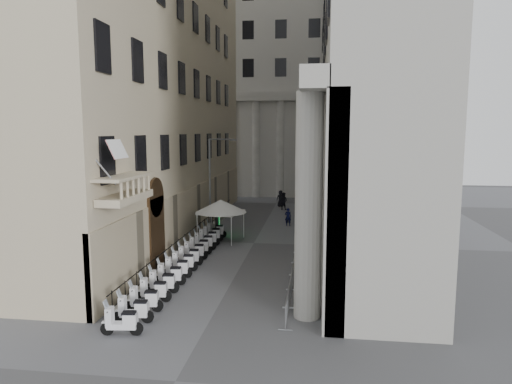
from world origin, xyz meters
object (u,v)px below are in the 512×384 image
security_tent (219,206)px  scooter_0 (123,335)px  street_lamp (213,177)px  pedestrian_b (283,201)px  info_kiosk (217,225)px  pedestrian_a (288,217)px

security_tent → scooter_0: bearing=-91.3°
scooter_0 → street_lamp: bearing=-4.3°
security_tent → pedestrian_b: size_ratio=2.10×
street_lamp → info_kiosk: street_lamp is taller
street_lamp → pedestrian_b: bearing=83.4°
pedestrian_a → pedestrian_b: (-1.02, 8.28, 0.13)m
security_tent → pedestrian_a: security_tent is taller
security_tent → street_lamp: street_lamp is taller
street_lamp → pedestrian_b: size_ratio=4.16×
info_kiosk → security_tent: bearing=-89.1°
pedestrian_a → pedestrian_b: 8.35m
info_kiosk → pedestrian_a: info_kiosk is taller
scooter_0 → pedestrian_b: size_ratio=0.81×
street_lamp → scooter_0: bearing=-70.6°
security_tent → pedestrian_a: (4.96, 5.84, -1.85)m
street_lamp → pedestrian_a: bearing=44.0°
scooter_0 → street_lamp: (-0.70, 19.72, 4.58)m
scooter_0 → pedestrian_a: size_ratio=0.94×
pedestrian_b → security_tent: bearing=94.7°
scooter_0 → pedestrian_b: (4.33, 31.04, 0.93)m
street_lamp → pedestrian_b: street_lamp is taller
street_lamp → security_tent: bearing=-51.3°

